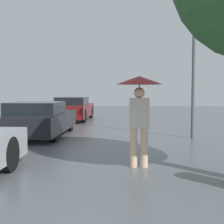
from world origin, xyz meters
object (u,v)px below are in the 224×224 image
(pedestrian, at_px, (139,99))
(parked_car_farthest, at_px, (73,109))
(parked_car_middle, at_px, (37,120))
(street_lamp, at_px, (194,31))

(pedestrian, xyz_separation_m, parked_car_farthest, (-3.11, 9.98, -0.78))
(pedestrian, relative_size, parked_car_middle, 0.45)
(parked_car_farthest, bearing_deg, parked_car_middle, -91.44)
(parked_car_middle, bearing_deg, pedestrian, -51.83)
(pedestrian, xyz_separation_m, street_lamp, (1.81, 3.84, 2.00))
(parked_car_farthest, xyz_separation_m, street_lamp, (4.93, -6.14, 2.78))
(pedestrian, height_order, parked_car_farthest, pedestrian)
(pedestrian, bearing_deg, street_lamp, 64.71)
(street_lamp, bearing_deg, pedestrian, -115.29)
(pedestrian, height_order, parked_car_middle, pedestrian)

